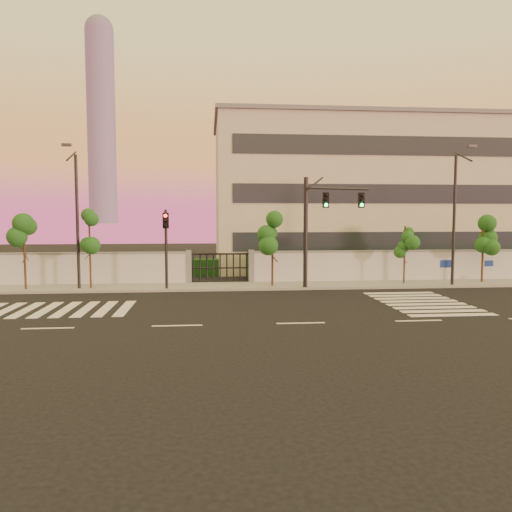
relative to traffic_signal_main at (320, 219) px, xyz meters
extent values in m
plane|color=black|center=(-2.82, -9.17, -4.20)|extent=(120.00, 120.00, 0.00)
cube|color=gray|center=(-2.82, 1.33, -4.12)|extent=(60.00, 3.00, 0.15)
cube|color=#B9BCC1|center=(11.68, 2.83, -3.20)|extent=(31.00, 0.30, 2.00)
cube|color=slate|center=(11.68, 2.83, -2.14)|extent=(31.00, 0.36, 0.12)
cube|color=slate|center=(-7.82, 2.83, -3.10)|extent=(0.35, 0.35, 2.20)
cube|color=slate|center=(-3.82, 2.83, -3.10)|extent=(0.35, 0.35, 2.20)
cube|color=black|center=(6.18, 5.33, -3.30)|extent=(20.00, 2.00, 1.80)
cube|color=black|center=(-18.82, 5.33, -3.50)|extent=(12.00, 1.80, 1.40)
cube|color=black|center=(-5.82, 7.83, -3.60)|extent=(6.00, 1.50, 1.20)
cube|color=beige|center=(6.18, 12.83, 1.80)|extent=(24.00, 12.00, 12.00)
cube|color=#262D38|center=(6.18, 6.81, -1.70)|extent=(22.00, 0.08, 1.40)
cube|color=#262D38|center=(6.18, 6.81, 1.80)|extent=(22.00, 0.08, 1.40)
cube|color=#262D38|center=(6.18, 6.81, 5.30)|extent=(22.00, 0.08, 1.40)
cube|color=slate|center=(6.18, 12.83, 7.90)|extent=(24.40, 12.40, 0.30)
cylinder|color=slate|center=(-67.82, 270.83, 50.80)|extent=(16.00, 16.00, 110.00)
sphere|color=slate|center=(-67.82, 270.83, 105.80)|extent=(16.00, 16.00, 16.00)
cube|color=silver|center=(-15.92, -5.17, -4.19)|extent=(0.50, 4.00, 0.02)
cube|color=silver|center=(-15.02, -5.17, -4.19)|extent=(0.50, 4.00, 0.02)
cube|color=silver|center=(-14.12, -5.17, -4.19)|extent=(0.50, 4.00, 0.02)
cube|color=silver|center=(-13.22, -5.17, -4.19)|extent=(0.50, 4.00, 0.02)
cube|color=silver|center=(-12.32, -5.17, -4.19)|extent=(0.50, 4.00, 0.02)
cube|color=silver|center=(-11.42, -5.17, -4.19)|extent=(0.50, 4.00, 0.02)
cube|color=silver|center=(-10.52, -5.17, -4.19)|extent=(0.50, 4.00, 0.02)
cube|color=silver|center=(4.18, -8.17, -4.19)|extent=(4.00, 0.50, 0.02)
cube|color=silver|center=(4.18, -7.27, -4.19)|extent=(4.00, 0.50, 0.02)
cube|color=silver|center=(4.18, -6.37, -4.19)|extent=(4.00, 0.50, 0.02)
cube|color=silver|center=(4.18, -5.47, -4.19)|extent=(4.00, 0.50, 0.02)
cube|color=silver|center=(4.18, -4.57, -4.19)|extent=(4.00, 0.50, 0.02)
cube|color=silver|center=(4.18, -3.67, -4.19)|extent=(4.00, 0.50, 0.02)
cube|color=silver|center=(4.18, -2.77, -4.19)|extent=(4.00, 0.50, 0.02)
cube|color=silver|center=(4.18, -1.87, -4.19)|extent=(4.00, 0.50, 0.02)
cube|color=silver|center=(-12.82, -9.17, -4.19)|extent=(2.00, 0.15, 0.01)
cube|color=silver|center=(-7.82, -9.17, -4.19)|extent=(2.00, 0.15, 0.01)
cube|color=silver|center=(-2.82, -9.17, -4.19)|extent=(2.00, 0.15, 0.01)
cube|color=silver|center=(2.18, -9.17, -4.19)|extent=(2.00, 0.15, 0.01)
cylinder|color=#382314|center=(-17.10, 0.73, -1.97)|extent=(0.13, 0.13, 4.45)
sphere|color=#134516|center=(-17.10, 0.73, -0.64)|extent=(1.16, 1.16, 1.16)
sphere|color=#134516|center=(-16.73, 0.94, -1.31)|extent=(0.89, 0.89, 0.89)
sphere|color=#134516|center=(-17.42, 0.58, -1.08)|extent=(0.84, 0.84, 0.84)
cylinder|color=#382314|center=(-13.46, 0.88, -1.83)|extent=(0.11, 0.11, 4.74)
sphere|color=#134516|center=(-13.46, 0.88, -0.40)|extent=(1.01, 1.01, 1.01)
sphere|color=#134516|center=(-13.14, 1.06, -1.12)|extent=(0.77, 0.77, 0.77)
sphere|color=#134516|center=(-13.74, 0.74, -0.88)|extent=(0.73, 0.73, 0.73)
cylinder|color=#382314|center=(-2.71, 0.82, -1.93)|extent=(0.13, 0.13, 4.54)
sphere|color=#134516|center=(-2.71, 0.82, -0.57)|extent=(1.22, 1.22, 1.22)
sphere|color=#134516|center=(-2.32, 1.04, -1.25)|extent=(0.93, 0.93, 0.93)
sphere|color=#134516|center=(-3.04, 0.65, -1.02)|extent=(0.89, 0.89, 0.89)
cylinder|color=#382314|center=(5.67, 1.10, -2.32)|extent=(0.11, 0.11, 3.76)
sphere|color=#134516|center=(5.67, 1.10, -1.19)|extent=(0.97, 0.97, 0.97)
sphere|color=#134516|center=(5.98, 1.28, -1.76)|extent=(0.74, 0.74, 0.74)
sphere|color=#134516|center=(5.41, 0.97, -1.57)|extent=(0.71, 0.71, 0.71)
cylinder|color=#382314|center=(10.97, 1.37, -2.09)|extent=(0.13, 0.13, 4.23)
sphere|color=#134516|center=(10.97, 1.37, -0.82)|extent=(1.21, 1.21, 1.21)
sphere|color=#134516|center=(11.35, 1.59, -1.45)|extent=(0.93, 0.93, 0.93)
sphere|color=#134516|center=(10.64, 1.20, -1.24)|extent=(0.88, 0.88, 0.88)
cylinder|color=black|center=(-0.84, 0.01, -0.88)|extent=(0.26, 0.26, 6.64)
cylinder|color=black|center=(1.20, 0.01, 1.80)|extent=(3.93, 1.42, 0.17)
cube|color=black|center=(0.34, -0.04, 1.10)|extent=(0.37, 0.19, 0.96)
sphere|color=#0CF259|center=(0.34, -0.15, 0.80)|extent=(0.21, 0.21, 0.21)
cube|color=black|center=(2.48, -0.04, 1.10)|extent=(0.37, 0.19, 0.96)
sphere|color=#0CF259|center=(2.48, -0.15, 0.80)|extent=(0.21, 0.21, 0.21)
cylinder|color=black|center=(-9.00, 0.27, -1.83)|extent=(0.17, 0.17, 4.74)
cube|color=black|center=(-9.00, 0.22, -0.09)|extent=(0.37, 0.19, 0.95)
sphere|color=red|center=(-9.00, 0.11, 0.21)|extent=(0.21, 0.21, 0.21)
cylinder|color=black|center=(-14.11, 0.80, -0.25)|extent=(0.18, 0.18, 7.89)
cylinder|color=black|center=(-14.11, -0.09, 3.50)|extent=(0.10, 1.89, 0.77)
cube|color=#3F3F44|center=(-14.11, -0.97, 3.99)|extent=(0.49, 0.25, 0.15)
cylinder|color=black|center=(8.41, 0.26, -0.18)|extent=(0.18, 0.18, 8.03)
cylinder|color=black|center=(8.41, -0.64, 3.63)|extent=(0.10, 1.92, 0.78)
cube|color=#3F3F44|center=(8.41, -1.54, 4.14)|extent=(0.50, 0.25, 0.15)
camera|label=1|loc=(-6.53, -28.99, 0.18)|focal=35.00mm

